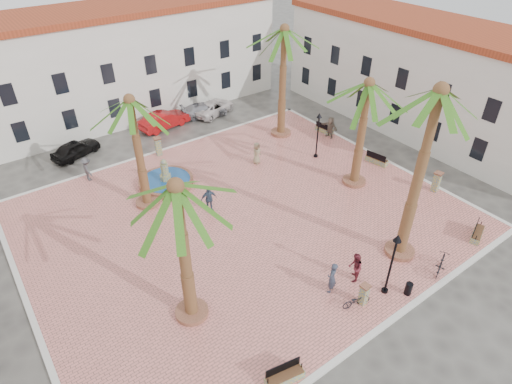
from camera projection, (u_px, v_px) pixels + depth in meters
ground at (244, 217)px, 27.66m from camera, size 120.00×120.00×0.00m
plaza at (244, 217)px, 27.62m from camera, size 26.00×22.00×0.15m
kerb_n at (167, 149)px, 34.89m from camera, size 26.30×0.30×0.16m
kerb_s at (375, 332)px, 20.33m from camera, size 26.30×0.30×0.16m
kerb_e at (378, 157)px, 33.89m from camera, size 0.30×22.30×0.16m
kerb_w at (30, 312)px, 21.34m from camera, size 0.30×22.30×0.16m
building_north at (115, 63)px, 38.16m from camera, size 30.40×7.40×9.50m
building_east at (424, 77)px, 36.05m from camera, size 7.40×26.40×9.00m
fountain at (166, 181)px, 30.45m from camera, size 3.89×3.89×2.01m
palm_nw at (132, 113)px, 24.88m from camera, size 5.05×5.05×7.75m
palm_sw at (178, 204)px, 17.30m from camera, size 5.34×5.34×7.98m
palm_s at (436, 110)px, 19.69m from camera, size 5.52×5.52×10.23m
palm_e at (367, 96)px, 27.01m from camera, size 5.33×5.33×7.78m
palm_ne at (284, 42)px, 32.49m from camera, size 5.54×5.54×9.14m
bench_s at (285, 377)px, 18.11m from camera, size 1.79×0.83×0.91m
bench_se at (477, 234)px, 25.73m from camera, size 1.76×1.07×0.89m
bench_e at (377, 160)px, 32.83m from camera, size 0.83×1.80×0.92m
bench_ne at (324, 130)px, 37.07m from camera, size 0.73×1.70×0.87m
lamppost_s at (394, 254)px, 20.82m from camera, size 0.42×0.42×3.89m
lamppost_e at (318, 128)px, 32.31m from camera, size 0.40×0.40×3.72m
bollard_se at (364, 294)px, 21.32m from camera, size 0.48×0.48×1.27m
bollard_n at (158, 146)px, 33.55m from camera, size 0.61×0.61×1.51m
bollard_e at (437, 181)px, 29.46m from camera, size 0.61×0.61×1.49m
litter_bin at (408, 289)px, 22.00m from camera, size 0.37×0.37×0.72m
cyclist_a at (332, 278)px, 21.84m from camera, size 0.81×0.70×1.89m
bicycle_a at (357, 300)px, 21.31m from camera, size 1.62×0.95×0.80m
cyclist_b at (355, 268)px, 22.52m from camera, size 1.09×1.07×1.77m
bicycle_b at (441, 264)px, 23.21m from camera, size 1.91×1.18×1.11m
pedestrian_fountain_a at (257, 153)px, 32.46m from camera, size 1.00×0.84×1.74m
pedestrian_fountain_b at (209, 199)px, 27.49m from camera, size 1.15×0.65×1.85m
pedestrian_north at (87, 169)px, 30.51m from camera, size 0.72×1.20×1.81m
pedestrian_east at (330, 127)px, 35.95m from camera, size 0.65×1.75×1.86m
car_black at (76, 149)px, 33.76m from camera, size 4.22×2.84×1.33m
car_red at (164, 120)px, 37.84m from camera, size 4.77×2.26×1.51m
car_silver at (204, 110)px, 39.89m from camera, size 4.62×2.73×1.26m
car_white at (214, 107)px, 40.33m from camera, size 5.01×3.50×1.27m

